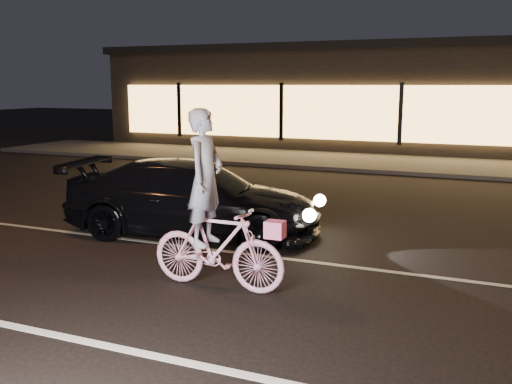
% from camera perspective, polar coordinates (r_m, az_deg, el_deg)
% --- Properties ---
extents(ground, '(90.00, 90.00, 0.00)m').
position_cam_1_polar(ground, '(7.19, -4.65, -10.84)').
color(ground, black).
rests_on(ground, ground).
extents(lane_stripe_near, '(60.00, 0.12, 0.01)m').
position_cam_1_polar(lane_stripe_near, '(6.01, -11.45, -15.50)').
color(lane_stripe_near, silver).
rests_on(lane_stripe_near, ground).
extents(lane_stripe_far, '(60.00, 0.10, 0.01)m').
position_cam_1_polar(lane_stripe_far, '(8.91, 1.27, -6.47)').
color(lane_stripe_far, gray).
rests_on(lane_stripe_far, ground).
extents(sidewalk, '(30.00, 4.00, 0.12)m').
position_cam_1_polar(sidewalk, '(19.36, 13.24, 2.79)').
color(sidewalk, '#383533').
rests_on(sidewalk, ground).
extents(storefront, '(25.40, 8.42, 4.20)m').
position_cam_1_polar(storefront, '(25.09, 15.75, 9.22)').
color(storefront, black).
rests_on(storefront, ground).
extents(cyclist, '(1.86, 0.64, 2.35)m').
position_cam_1_polar(cyclist, '(7.39, -4.22, -3.43)').
color(cyclist, '#E74B8B').
rests_on(cyclist, ground).
extents(sedan, '(4.76, 2.50, 1.32)m').
position_cam_1_polar(sedan, '(10.13, -6.29, -0.61)').
color(sedan, black).
rests_on(sedan, ground).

